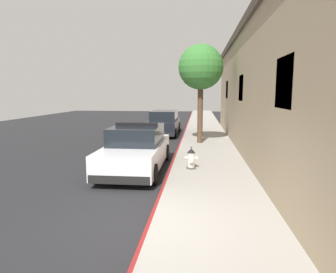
{
  "coord_description": "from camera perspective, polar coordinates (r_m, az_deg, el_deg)",
  "views": [
    {
      "loc": [
        0.92,
        -5.68,
        2.7
      ],
      "look_at": [
        -0.29,
        6.13,
        1.0
      ],
      "focal_mm": 32.25,
      "sensor_mm": 36.0,
      "label": 1
    }
  ],
  "objects": [
    {
      "name": "curb_painted_edge",
      "position": [
        15.93,
        2.34,
        -1.35
      ],
      "size": [
        0.08,
        60.0,
        0.14
      ],
      "primitive_type": "cube",
      "color": "maroon",
      "rests_on": "ground"
    },
    {
      "name": "street_tree",
      "position": [
        15.76,
        6.22,
        12.76
      ],
      "size": [
        2.28,
        2.28,
        5.02
      ],
      "color": "brown",
      "rests_on": "sidewalk_pavement"
    },
    {
      "name": "police_cruiser",
      "position": [
        10.75,
        -5.96,
        -2.38
      ],
      "size": [
        1.94,
        4.84,
        1.68
      ],
      "color": "white",
      "rests_on": "ground"
    },
    {
      "name": "sidewalk_pavement",
      "position": [
        15.9,
        7.32,
        -1.43
      ],
      "size": [
        2.69,
        60.0,
        0.14
      ],
      "primitive_type": "cube",
      "color": "#9E9991",
      "rests_on": "ground"
    },
    {
      "name": "fire_hydrant",
      "position": [
        10.35,
        4.4,
        -4.19
      ],
      "size": [
        0.44,
        0.4,
        0.76
      ],
      "color": "#4C4C51",
      "rests_on": "sidewalk_pavement"
    },
    {
      "name": "storefront_building",
      "position": [
        13.96,
        23.96,
        8.09
      ],
      "size": [
        5.27,
        23.93,
        5.69
      ],
      "color": "tan",
      "rests_on": "ground"
    },
    {
      "name": "ground_plane",
      "position": [
        16.88,
        -13.52,
        -1.62
      ],
      "size": [
        27.42,
        60.0,
        0.2
      ],
      "primitive_type": "cube",
      "color": "#232326"
    },
    {
      "name": "parked_car_silver_ahead",
      "position": [
        19.98,
        -0.8,
        2.53
      ],
      "size": [
        1.94,
        4.84,
        1.56
      ],
      "color": "black",
      "rests_on": "ground"
    }
  ]
}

